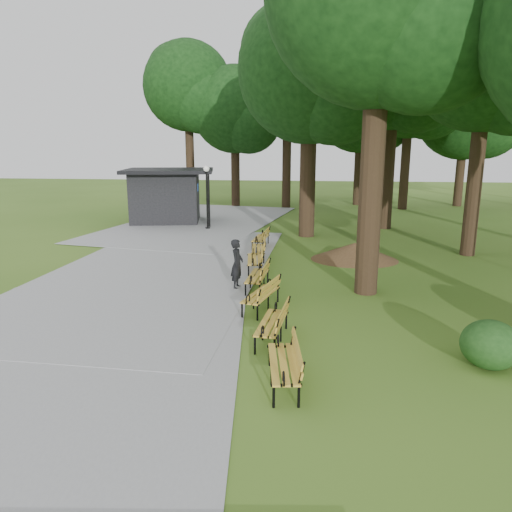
# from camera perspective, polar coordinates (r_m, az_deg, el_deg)

# --- Properties ---
(ground) EXTENTS (100.00, 100.00, 0.00)m
(ground) POSITION_cam_1_polar(r_m,az_deg,el_deg) (14.45, -0.55, -5.03)
(ground) COLOR #3D631C
(ground) RESTS_ON ground
(path) EXTENTS (12.00, 38.00, 0.06)m
(path) POSITION_cam_1_polar(r_m,az_deg,el_deg) (18.14, -11.97, -1.45)
(path) COLOR #939396
(path) RESTS_ON ground
(person) EXTENTS (0.43, 0.61, 1.61)m
(person) POSITION_cam_1_polar(r_m,az_deg,el_deg) (15.17, -2.28, -0.99)
(person) COLOR black
(person) RESTS_ON ground
(kiosk) EXTENTS (5.79, 5.27, 3.17)m
(kiosk) POSITION_cam_1_polar(r_m,az_deg,el_deg) (29.10, -10.79, 7.12)
(kiosk) COLOR black
(kiosk) RESTS_ON ground
(lamp_post) EXTENTS (0.32, 0.32, 3.45)m
(lamp_post) POSITION_cam_1_polar(r_m,az_deg,el_deg) (26.12, -5.93, 8.54)
(lamp_post) COLOR black
(lamp_post) RESTS_ON ground
(dirt_mound) EXTENTS (2.93, 2.93, 0.69)m
(dirt_mound) POSITION_cam_1_polar(r_m,az_deg,el_deg) (19.56, 11.73, 0.56)
(dirt_mound) COLOR #47301C
(dirt_mound) RESTS_ON ground
(bench_0) EXTENTS (0.88, 1.97, 0.88)m
(bench_0) POSITION_cam_1_polar(r_m,az_deg,el_deg) (9.30, 3.28, -12.76)
(bench_0) COLOR gold
(bench_0) RESTS_ON ground
(bench_1) EXTENTS (0.83, 1.95, 0.88)m
(bench_1) POSITION_cam_1_polar(r_m,az_deg,el_deg) (11.24, 1.89, -8.05)
(bench_1) COLOR gold
(bench_1) RESTS_ON ground
(bench_2) EXTENTS (1.11, 2.00, 0.88)m
(bench_2) POSITION_cam_1_polar(r_m,az_deg,el_deg) (13.29, 0.58, -4.67)
(bench_2) COLOR gold
(bench_2) RESTS_ON ground
(bench_3) EXTENTS (0.74, 1.93, 0.88)m
(bench_3) POSITION_cam_1_polar(r_m,az_deg,el_deg) (15.15, 0.14, -2.44)
(bench_3) COLOR gold
(bench_3) RESTS_ON ground
(bench_4) EXTENTS (0.87, 1.97, 0.88)m
(bench_4) POSITION_cam_1_polar(r_m,az_deg,el_deg) (17.36, -0.17, -0.42)
(bench_4) COLOR gold
(bench_4) RESTS_ON ground
(bench_5) EXTENTS (0.82, 1.95, 0.88)m
(bench_5) POSITION_cam_1_polar(r_m,az_deg,el_deg) (19.17, 0.28, 0.87)
(bench_5) COLOR gold
(bench_5) RESTS_ON ground
(bench_6) EXTENTS (0.77, 1.94, 0.88)m
(bench_6) POSITION_cam_1_polar(r_m,az_deg,el_deg) (21.38, 0.54, 2.15)
(bench_6) COLOR gold
(bench_6) RESTS_ON ground
(lawn_tree_1) EXTENTS (6.29, 6.29, 11.27)m
(lawn_tree_1) POSITION_cam_1_polar(r_m,az_deg,el_deg) (21.80, 26.07, 21.32)
(lawn_tree_1) COLOR black
(lawn_tree_1) RESTS_ON ground
(lawn_tree_2) EXTENTS (6.92, 6.92, 11.46)m
(lawn_tree_2) POSITION_cam_1_polar(r_m,az_deg,el_deg) (24.25, 6.52, 21.17)
(lawn_tree_2) COLOR black
(lawn_tree_2) RESTS_ON ground
(lawn_tree_4) EXTENTS (6.58, 6.58, 11.85)m
(lawn_tree_4) POSITION_cam_1_polar(r_m,az_deg,el_deg) (27.51, 16.18, 20.93)
(lawn_tree_4) COLOR black
(lawn_tree_4) RESTS_ON ground
(tree_backdrop) EXTENTS (36.62, 9.63, 16.32)m
(tree_backdrop) POSITION_cam_1_polar(r_m,az_deg,el_deg) (37.21, 15.80, 18.26)
(tree_backdrop) COLOR black
(tree_backdrop) RESTS_ON ground
(shrub_2) EXTENTS (1.19, 1.19, 1.01)m
(shrub_2) POSITION_cam_1_polar(r_m,az_deg,el_deg) (11.23, 26.03, -11.90)
(shrub_2) COLOR #193D14
(shrub_2) RESTS_ON ground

